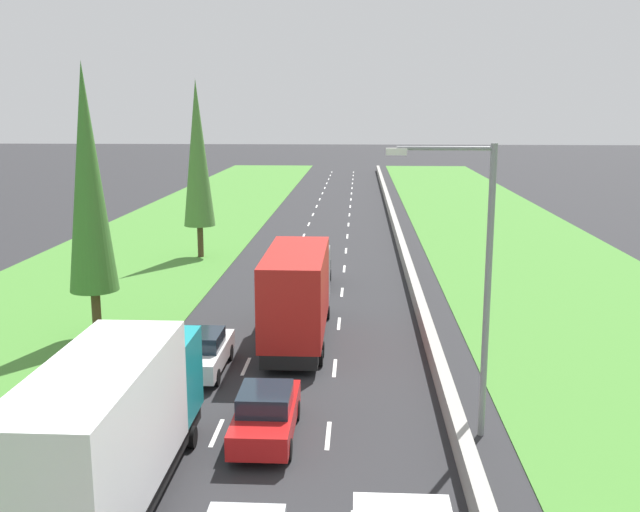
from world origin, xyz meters
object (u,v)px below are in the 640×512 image
poplar_tree_third (198,154)px  street_light_mast (477,271)px  red_sedan_centre_lane (266,414)px  black_hatchback_centre_lane (315,271)px  white_box_truck_left_lane (113,429)px  poplar_tree_second (88,180)px  white_sedan_left_lane (202,352)px  red_box_truck_centre_lane (298,293)px

poplar_tree_third → street_light_mast: size_ratio=1.33×
red_sedan_centre_lane → street_light_mast: (6.30, 0.60, 4.42)m
red_sedan_centre_lane → black_hatchback_centre_lane: (0.31, 19.78, 0.02)m
black_hatchback_centre_lane → poplar_tree_third: poplar_tree_third is taller
white_box_truck_left_lane → black_hatchback_centre_lane: 24.29m
poplar_tree_second → street_light_mast: 17.53m
red_sedan_centre_lane → white_sedan_left_lane: 6.41m
white_box_truck_left_lane → poplar_tree_second: poplar_tree_second is taller
white_box_truck_left_lane → red_sedan_centre_lane: 5.51m
red_sedan_centre_lane → white_sedan_left_lane: same height
black_hatchback_centre_lane → red_sedan_centre_lane: bearing=-90.9°
red_sedan_centre_lane → white_sedan_left_lane: (-3.18, 5.57, 0.00)m
red_sedan_centre_lane → poplar_tree_second: poplar_tree_second is taller
white_box_truck_left_lane → white_sedan_left_lane: 9.88m
red_box_truck_centre_lane → white_sedan_left_lane: bearing=-130.2°
red_box_truck_centre_lane → street_light_mast: bearing=-55.7°
red_sedan_centre_lane → white_sedan_left_lane: size_ratio=1.00×
black_hatchback_centre_lane → poplar_tree_second: size_ratio=0.33×
poplar_tree_second → red_box_truck_centre_lane: bearing=0.4°
poplar_tree_third → red_sedan_centre_lane: bearing=-73.8°
white_box_truck_left_lane → black_hatchback_centre_lane: (3.58, 23.99, -1.35)m
white_sedan_left_lane → red_sedan_centre_lane: bearing=-60.3°
poplar_tree_second → poplar_tree_third: bearing=87.7°
white_box_truck_left_lane → black_hatchback_centre_lane: size_ratio=2.41×
white_box_truck_left_lane → white_sedan_left_lane: (0.09, 9.78, -1.37)m
black_hatchback_centre_lane → street_light_mast: 20.57m
white_box_truck_left_lane → poplar_tree_third: (-4.72, 31.71, 4.83)m
street_light_mast → white_sedan_left_lane: bearing=152.3°
black_hatchback_centre_lane → poplar_tree_third: bearing=137.1°
white_sedan_left_lane → street_light_mast: size_ratio=0.50×
poplar_tree_third → poplar_tree_second: bearing=-92.3°
white_box_truck_left_lane → white_sedan_left_lane: size_ratio=2.09×
white_box_truck_left_lane → red_sedan_centre_lane: size_ratio=2.09×
white_sedan_left_lane → poplar_tree_second: size_ratio=0.38×
poplar_tree_second → street_light_mast: size_ratio=1.33×
red_sedan_centre_lane → poplar_tree_second: (-8.70, 9.50, 6.21)m
red_sedan_centre_lane → poplar_tree_third: (-7.99, 27.49, 6.20)m
black_hatchback_centre_lane → poplar_tree_second: bearing=-131.2°
white_box_truck_left_lane → poplar_tree_third: size_ratio=0.79×
red_box_truck_centre_lane → street_light_mast: (6.11, -8.97, 3.05)m
white_box_truck_left_lane → poplar_tree_second: 15.52m
red_box_truck_centre_lane → red_sedan_centre_lane: bearing=-91.1°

